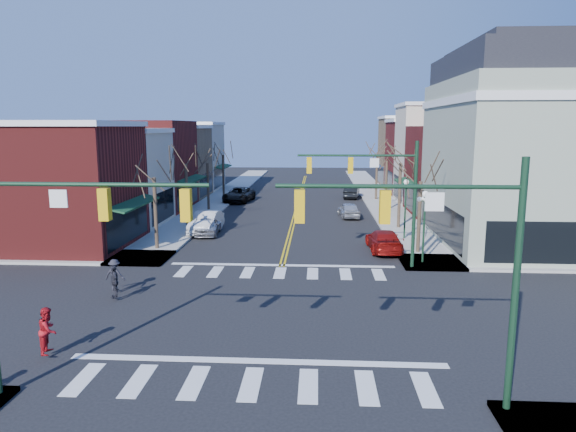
% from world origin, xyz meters
% --- Properties ---
extents(ground, '(160.00, 160.00, 0.00)m').
position_xyz_m(ground, '(0.00, 0.00, 0.00)').
color(ground, black).
rests_on(ground, ground).
extents(sidewalk_left, '(3.50, 70.00, 0.15)m').
position_xyz_m(sidewalk_left, '(-8.75, 20.00, 0.07)').
color(sidewalk_left, '#9E9B93').
rests_on(sidewalk_left, ground).
extents(sidewalk_right, '(3.50, 70.00, 0.15)m').
position_xyz_m(sidewalk_right, '(8.75, 20.00, 0.07)').
color(sidewalk_right, '#9E9B93').
rests_on(sidewalk_right, ground).
extents(bldg_left_brick_a, '(10.00, 8.50, 8.00)m').
position_xyz_m(bldg_left_brick_a, '(-15.50, 11.75, 4.00)').
color(bldg_left_brick_a, maroon).
rests_on(bldg_left_brick_a, ground).
extents(bldg_left_stucco_a, '(10.00, 7.00, 7.50)m').
position_xyz_m(bldg_left_stucco_a, '(-15.50, 19.50, 3.75)').
color(bldg_left_stucco_a, beige).
rests_on(bldg_left_stucco_a, ground).
extents(bldg_left_brick_b, '(10.00, 9.00, 8.50)m').
position_xyz_m(bldg_left_brick_b, '(-15.50, 27.50, 4.25)').
color(bldg_left_brick_b, maroon).
rests_on(bldg_left_brick_b, ground).
extents(bldg_left_tan, '(10.00, 7.50, 7.80)m').
position_xyz_m(bldg_left_tan, '(-15.50, 35.75, 3.90)').
color(bldg_left_tan, '#947652').
rests_on(bldg_left_tan, ground).
extents(bldg_left_stucco_b, '(10.00, 8.00, 8.20)m').
position_xyz_m(bldg_left_stucco_b, '(-15.50, 43.50, 4.10)').
color(bldg_left_stucco_b, beige).
rests_on(bldg_left_stucco_b, ground).
extents(bldg_right_brick_a, '(10.00, 8.50, 8.00)m').
position_xyz_m(bldg_right_brick_a, '(15.50, 25.75, 4.00)').
color(bldg_right_brick_a, maroon).
rests_on(bldg_right_brick_a, ground).
extents(bldg_right_stucco, '(10.00, 7.00, 10.00)m').
position_xyz_m(bldg_right_stucco, '(15.50, 33.50, 5.00)').
color(bldg_right_stucco, beige).
rests_on(bldg_right_stucco, ground).
extents(bldg_right_brick_b, '(10.00, 8.00, 8.50)m').
position_xyz_m(bldg_right_brick_b, '(15.50, 41.00, 4.25)').
color(bldg_right_brick_b, maroon).
rests_on(bldg_right_brick_b, ground).
extents(bldg_right_tan, '(10.00, 8.00, 9.00)m').
position_xyz_m(bldg_right_tan, '(15.50, 49.00, 4.50)').
color(bldg_right_tan, '#947652').
rests_on(bldg_right_tan, ground).
extents(victorian_corner, '(12.25, 14.25, 13.30)m').
position_xyz_m(victorian_corner, '(16.50, 14.50, 6.66)').
color(victorian_corner, '#929D88').
rests_on(victorian_corner, ground).
extents(traffic_mast_near_left, '(6.60, 0.28, 7.20)m').
position_xyz_m(traffic_mast_near_left, '(-5.55, -7.40, 4.71)').
color(traffic_mast_near_left, '#14331E').
rests_on(traffic_mast_near_left, ground).
extents(traffic_mast_near_right, '(6.60, 0.28, 7.20)m').
position_xyz_m(traffic_mast_near_right, '(5.55, -7.40, 4.71)').
color(traffic_mast_near_right, '#14331E').
rests_on(traffic_mast_near_right, ground).
extents(traffic_mast_far_right, '(6.60, 0.28, 7.20)m').
position_xyz_m(traffic_mast_far_right, '(5.55, 7.40, 4.71)').
color(traffic_mast_far_right, '#14331E').
rests_on(traffic_mast_far_right, ground).
extents(lamppost_corner, '(0.36, 0.36, 4.33)m').
position_xyz_m(lamppost_corner, '(8.20, 8.50, 2.96)').
color(lamppost_corner, '#14331E').
rests_on(lamppost_corner, ground).
extents(lamppost_midblock, '(0.36, 0.36, 4.33)m').
position_xyz_m(lamppost_midblock, '(8.20, 15.00, 2.96)').
color(lamppost_midblock, '#14331E').
rests_on(lamppost_midblock, ground).
extents(tree_left_a, '(0.24, 0.24, 4.76)m').
position_xyz_m(tree_left_a, '(-8.40, 11.00, 2.38)').
color(tree_left_a, '#382B21').
rests_on(tree_left_a, ground).
extents(tree_left_b, '(0.24, 0.24, 5.04)m').
position_xyz_m(tree_left_b, '(-8.40, 19.00, 2.52)').
color(tree_left_b, '#382B21').
rests_on(tree_left_b, ground).
extents(tree_left_c, '(0.24, 0.24, 4.55)m').
position_xyz_m(tree_left_c, '(-8.40, 27.00, 2.27)').
color(tree_left_c, '#382B21').
rests_on(tree_left_c, ground).
extents(tree_left_d, '(0.24, 0.24, 4.90)m').
position_xyz_m(tree_left_d, '(-8.40, 35.00, 2.45)').
color(tree_left_d, '#382B21').
rests_on(tree_left_d, ground).
extents(tree_right_a, '(0.24, 0.24, 4.62)m').
position_xyz_m(tree_right_a, '(8.40, 11.00, 2.31)').
color(tree_right_a, '#382B21').
rests_on(tree_right_a, ground).
extents(tree_right_b, '(0.24, 0.24, 5.18)m').
position_xyz_m(tree_right_b, '(8.40, 19.00, 2.59)').
color(tree_right_b, '#382B21').
rests_on(tree_right_b, ground).
extents(tree_right_c, '(0.24, 0.24, 4.83)m').
position_xyz_m(tree_right_c, '(8.40, 27.00, 2.42)').
color(tree_right_c, '#382B21').
rests_on(tree_right_c, ground).
extents(tree_right_d, '(0.24, 0.24, 4.97)m').
position_xyz_m(tree_right_d, '(8.40, 35.00, 2.48)').
color(tree_right_d, '#382B21').
rests_on(tree_right_d, ground).
extents(car_left_near, '(1.89, 4.18, 1.39)m').
position_xyz_m(car_left_near, '(-6.13, 16.13, 0.70)').
color(car_left_near, '#A3A3A7').
rests_on(car_left_near, ground).
extents(car_left_mid, '(1.92, 4.96, 1.61)m').
position_xyz_m(car_left_mid, '(-6.40, 16.78, 0.81)').
color(car_left_mid, silver).
rests_on(car_left_mid, ground).
extents(car_left_far, '(3.17, 5.78, 1.54)m').
position_xyz_m(car_left_far, '(-6.40, 33.05, 0.77)').
color(car_left_far, black).
rests_on(car_left_far, ground).
extents(car_right_near, '(2.11, 4.85, 1.39)m').
position_xyz_m(car_right_near, '(6.34, 11.65, 0.69)').
color(car_right_near, maroon).
rests_on(car_right_near, ground).
extents(car_right_mid, '(2.01, 4.13, 1.36)m').
position_xyz_m(car_right_mid, '(4.80, 24.05, 0.68)').
color(car_right_mid, '#B8B9BD').
rests_on(car_right_mid, ground).
extents(car_right_far, '(2.11, 4.53, 1.44)m').
position_xyz_m(car_right_far, '(5.85, 36.68, 0.72)').
color(car_right_far, black).
rests_on(car_right_far, ground).
extents(pedestrian_red_b, '(0.75, 0.90, 1.65)m').
position_xyz_m(pedestrian_red_b, '(-7.30, -4.66, 0.98)').
color(pedestrian_red_b, '#A91219').
rests_on(pedestrian_red_b, sidewalk_left).
extents(pedestrian_dark_a, '(0.77, 0.96, 1.53)m').
position_xyz_m(pedestrian_dark_a, '(-7.30, 1.23, 0.92)').
color(pedestrian_dark_a, '#212129').
rests_on(pedestrian_dark_a, sidewalk_left).
extents(pedestrian_dark_b, '(1.04, 0.66, 1.52)m').
position_xyz_m(pedestrian_dark_b, '(-7.71, 2.31, 0.91)').
color(pedestrian_dark_b, black).
rests_on(pedestrian_dark_b, sidewalk_left).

